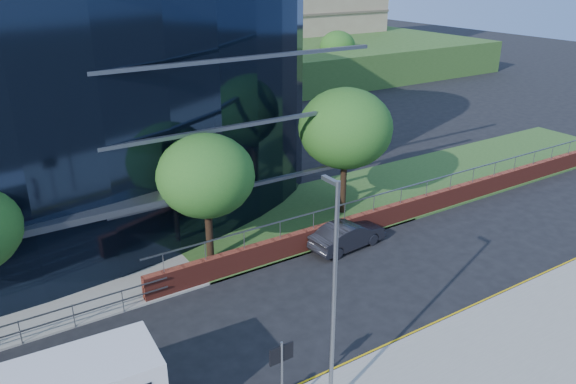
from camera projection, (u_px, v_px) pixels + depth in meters
grass_verge at (427, 181)px, 37.88m from camera, size 36.00×8.00×0.12m
retaining_wall at (425, 205)px, 32.79m from camera, size 34.00×0.40×2.11m
street_sign at (282, 363)px, 17.54m from camera, size 0.85×0.09×2.80m
tree_far_c at (206, 176)px, 26.11m from camera, size 4.62×4.62×6.51m
tree_far_d at (345, 128)px, 31.15m from camera, size 5.28×5.28×7.44m
tree_dist_e at (228, 57)px, 58.72m from camera, size 4.62×4.62×6.51m
tree_dist_f at (338, 46)px, 68.41m from camera, size 4.29×4.29×6.05m
streetlight_east at (333, 295)px, 16.96m from camera, size 0.15×0.77×8.00m
parked_car at (348, 235)px, 28.93m from camera, size 4.37×1.86×1.40m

